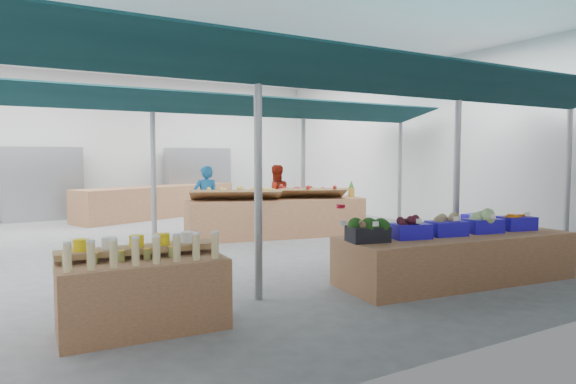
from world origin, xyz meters
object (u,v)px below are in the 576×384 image
Objects in this scene: crate_stack at (477,230)px; vendor_right at (276,197)px; bottle_shelf at (143,291)px; veg_counter at (456,258)px; fruit_counter at (276,218)px; vendor_left at (206,200)px.

vendor_right is at bearing 117.70° from crate_stack.
bottle_shelf is 0.49× the size of veg_counter.
fruit_counter reaches higher than crate_stack.
vendor_left is at bearing 110.12° from veg_counter.
bottle_shelf is at bearing 61.90° from vendor_right.
bottle_shelf is 0.43× the size of fruit_counter.
fruit_counter is at bearing 99.19° from veg_counter.
bottle_shelf reaches higher than veg_counter.
vendor_left and vendor_right have the same top height.
vendor_right is at bearing 92.88° from veg_counter.
veg_counter is (4.35, -0.22, -0.07)m from bottle_shelf.
veg_counter is 0.88× the size of fruit_counter.
crate_stack is at bearing -35.99° from fruit_counter.
veg_counter is 5.92m from vendor_right.
vendor_right is (1.80, 0.00, 0.00)m from vendor_left.
vendor_right is (0.38, 5.89, 0.45)m from veg_counter.
vendor_right reaches higher than veg_counter.
crate_stack is 4.72m from vendor_right.
crate_stack is (2.56, 1.73, -0.01)m from veg_counter.
crate_stack is at bearing 15.93° from bottle_shelf.
vendor_right reaches higher than bottle_shelf.
vendor_left is at bearing 66.26° from bottle_shelf.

